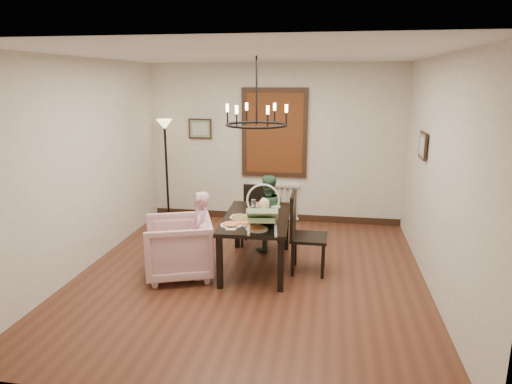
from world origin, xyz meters
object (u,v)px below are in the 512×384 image
(drinking_glass, at_px, (261,211))
(floor_lamp, at_px, (167,172))
(dining_table, at_px, (257,222))
(seated_man, at_px, (267,220))
(armchair, at_px, (178,247))
(baby_bouncer, at_px, (262,214))
(chair_right, at_px, (309,233))
(elderly_woman, at_px, (200,243))
(chair_far, at_px, (255,216))

(drinking_glass, bearing_deg, floor_lamp, 138.14)
(dining_table, relative_size, floor_lamp, 0.88)
(seated_man, bearing_deg, dining_table, 68.04)
(dining_table, bearing_deg, floor_lamp, 133.32)
(armchair, bearing_deg, baby_bouncer, 66.24)
(chair_right, bearing_deg, elderly_woman, 107.59)
(chair_right, bearing_deg, floor_lamp, 55.21)
(chair_far, distance_m, drinking_glass, 0.90)
(dining_table, distance_m, baby_bouncer, 0.61)
(baby_bouncer, distance_m, drinking_glass, 0.62)
(chair_far, relative_size, seated_man, 0.96)
(dining_table, height_order, armchair, armchair)
(dining_table, height_order, chair_right, chair_right)
(seated_man, bearing_deg, chair_right, 116.78)
(chair_far, bearing_deg, floor_lamp, 150.02)
(armchair, xyz_separation_m, seated_man, (1.01, 1.09, 0.09))
(dining_table, bearing_deg, drinking_glass, 49.74)
(armchair, distance_m, seated_man, 1.49)
(dining_table, height_order, elderly_woman, elderly_woman)
(dining_table, distance_m, seated_man, 0.66)
(dining_table, relative_size, seated_man, 1.65)
(chair_right, bearing_deg, dining_table, 87.75)
(drinking_glass, bearing_deg, chair_far, 105.83)
(chair_far, distance_m, baby_bouncer, 1.51)
(chair_far, bearing_deg, baby_bouncer, -77.48)
(chair_right, height_order, drinking_glass, chair_right)
(elderly_woman, height_order, floor_lamp, floor_lamp)
(chair_right, xyz_separation_m, baby_bouncer, (-0.55, -0.49, 0.38))
(chair_right, height_order, floor_lamp, floor_lamp)
(chair_right, distance_m, floor_lamp, 3.28)
(dining_table, xyz_separation_m, seated_man, (0.05, 0.64, -0.16))
(chair_far, distance_m, elderly_woman, 1.41)
(chair_far, bearing_deg, elderly_woman, -110.95)
(dining_table, xyz_separation_m, chair_right, (0.71, -0.04, -0.10))
(chair_right, height_order, seated_man, chair_right)
(chair_right, distance_m, baby_bouncer, 0.83)
(drinking_glass, relative_size, floor_lamp, 0.07)
(baby_bouncer, relative_size, floor_lamp, 0.33)
(chair_right, distance_m, armchair, 1.73)
(armchair, relative_size, baby_bouncer, 1.44)
(dining_table, distance_m, chair_far, 0.91)
(chair_far, height_order, chair_right, chair_right)
(chair_far, height_order, drinking_glass, chair_far)
(dining_table, height_order, floor_lamp, floor_lamp)
(baby_bouncer, bearing_deg, seated_man, 87.23)
(dining_table, relative_size, armchair, 1.85)
(dining_table, bearing_deg, baby_bouncer, -76.02)
(chair_far, bearing_deg, seated_man, -46.30)
(baby_bouncer, bearing_deg, dining_table, 98.93)
(seated_man, relative_size, drinking_glass, 7.45)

